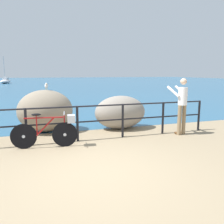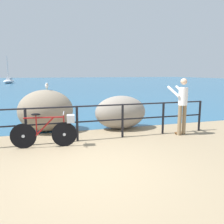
% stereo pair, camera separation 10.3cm
% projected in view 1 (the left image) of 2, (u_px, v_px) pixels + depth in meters
% --- Properties ---
extents(ground_plane, '(120.00, 120.00, 0.10)m').
position_uv_depth(ground_plane, '(49.00, 93.00, 23.46)').
color(ground_plane, '#937F60').
extents(sea_surface, '(120.00, 90.00, 0.01)m').
position_uv_depth(sea_surface, '(42.00, 82.00, 50.01)').
color(sea_surface, '#285B7F').
rests_on(sea_surface, ground_plane).
extents(promenade_railing, '(8.35, 0.07, 1.02)m').
position_uv_depth(promenade_railing, '(77.00, 119.00, 6.59)').
color(promenade_railing, black).
rests_on(promenade_railing, ground_plane).
extents(bicycle, '(1.69, 0.48, 0.92)m').
position_uv_depth(bicycle, '(50.00, 130.00, 6.04)').
color(bicycle, black).
rests_on(bicycle, ground_plane).
extents(person_at_railing, '(0.55, 0.67, 1.78)m').
position_uv_depth(person_at_railing, '(182.00, 104.00, 7.24)').
color(person_at_railing, '#8C7251').
rests_on(person_at_railing, ground_plane).
extents(breakwater_boulder_main, '(1.80, 1.40, 1.39)m').
position_uv_depth(breakwater_boulder_main, '(45.00, 111.00, 7.68)').
color(breakwater_boulder_main, gray).
rests_on(breakwater_boulder_main, ground).
extents(breakwater_boulder_right, '(1.81, 1.12, 1.16)m').
position_uv_depth(breakwater_boulder_right, '(120.00, 112.00, 8.09)').
color(breakwater_boulder_right, gray).
rests_on(breakwater_boulder_right, ground).
extents(seagull, '(0.12, 0.34, 0.23)m').
position_uv_depth(seagull, '(46.00, 85.00, 7.63)').
color(seagull, gold).
rests_on(seagull, breakwater_boulder_main).
extents(sailboat, '(2.12, 4.57, 4.90)m').
position_uv_depth(sailboat, '(5.00, 81.00, 42.64)').
color(sailboat, white).
rests_on(sailboat, sea_surface).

